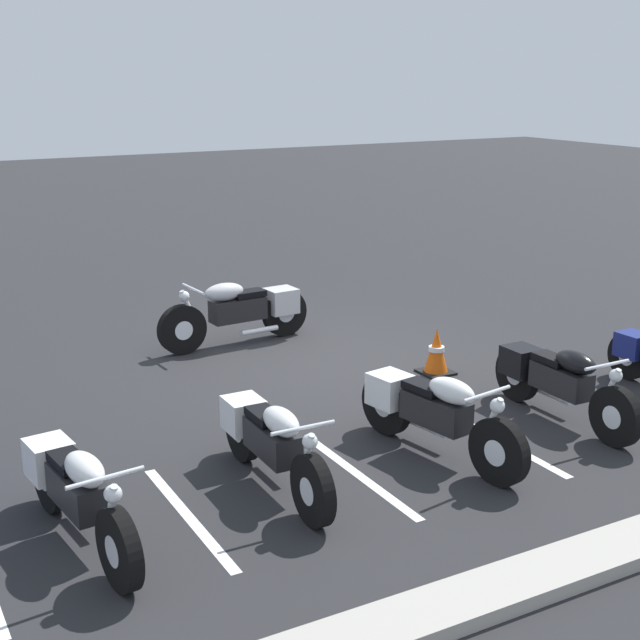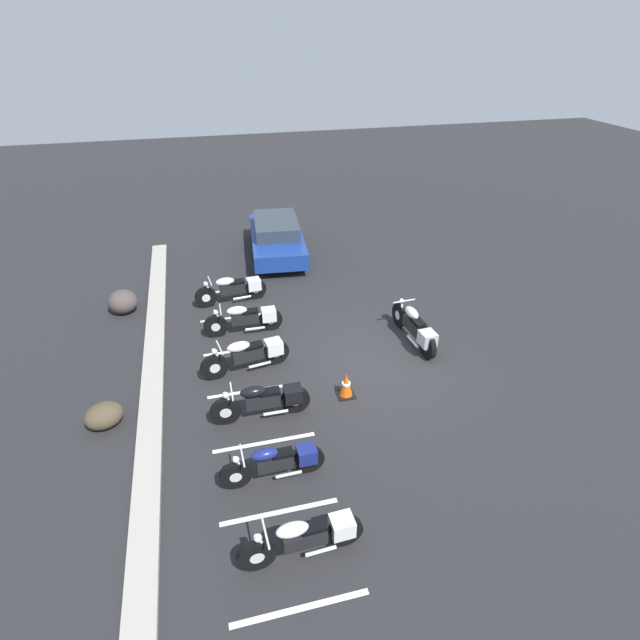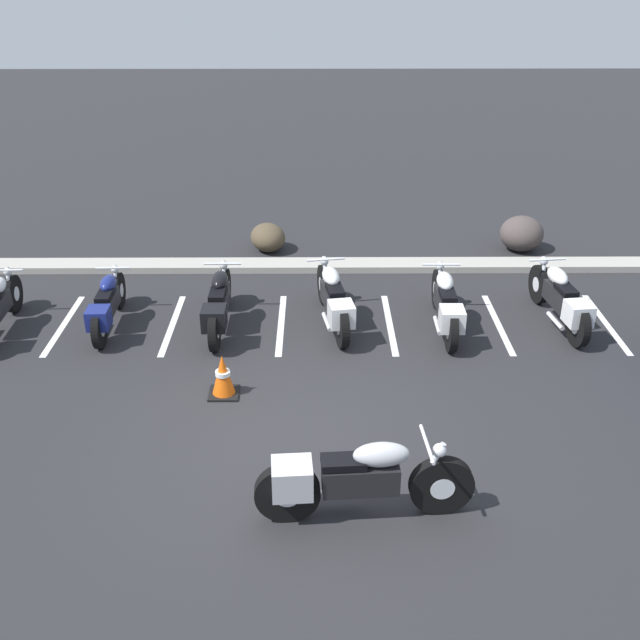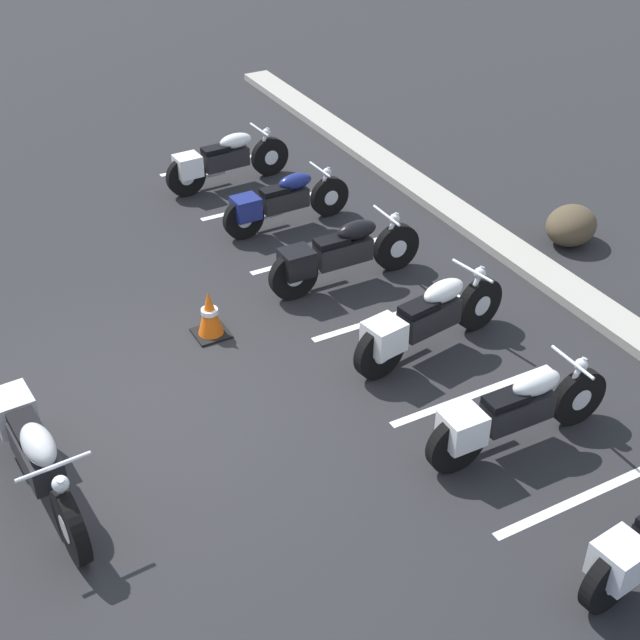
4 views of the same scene
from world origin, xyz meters
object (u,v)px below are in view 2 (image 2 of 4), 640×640
object	(u,v)px
parked_bike_4	(247,318)
landscape_rock_1	(123,302)
parked_bike_1	(278,462)
parked_bike_3	(250,354)
car_blue	(277,237)
traffic_cone	(346,385)
motorcycle_silver_featured	(415,327)
parked_bike_5	(234,289)
parked_bike_0	(308,537)
parked_bike_2	(266,400)
landscape_rock_0	(104,415)

from	to	relation	value
parked_bike_4	landscape_rock_1	bearing A→B (deg)	-30.06
parked_bike_1	parked_bike_3	size ratio (longest dim) A/B	0.90
parked_bike_1	car_blue	bearing A→B (deg)	-101.59
parked_bike_1	traffic_cone	size ratio (longest dim) A/B	3.33
motorcycle_silver_featured	parked_bike_1	world-z (taller)	motorcycle_silver_featured
parked_bike_5	car_blue	distance (m)	3.78
parked_bike_0	landscape_rock_1	xyz separation A→B (m)	(8.92, 3.49, -0.09)
parked_bike_4	parked_bike_1	bearing A→B (deg)	89.74
parked_bike_2	car_blue	distance (m)	8.78
motorcycle_silver_featured	parked_bike_1	size ratio (longest dim) A/B	1.16
motorcycle_silver_featured	traffic_cone	bearing A→B (deg)	120.29
car_blue	traffic_cone	xyz separation A→B (m)	(-8.34, -0.11, -0.40)
parked_bike_3	traffic_cone	xyz separation A→B (m)	(-1.51, -1.98, -0.18)
parked_bike_2	parked_bike_4	world-z (taller)	parked_bike_2
parked_bike_2	traffic_cone	world-z (taller)	parked_bike_2
parked_bike_0	landscape_rock_1	distance (m)	9.58
parked_bike_4	landscape_rock_0	world-z (taller)	parked_bike_4
parked_bike_3	parked_bike_5	world-z (taller)	parked_bike_3
parked_bike_2	traffic_cone	xyz separation A→B (m)	(0.26, -1.88, -0.17)
parked_bike_3	car_blue	size ratio (longest dim) A/B	0.49
parked_bike_1	traffic_cone	distance (m)	2.78
car_blue	traffic_cone	bearing A→B (deg)	6.28
parked_bike_1	parked_bike_3	xyz separation A→B (m)	(3.51, 0.06, 0.05)
traffic_cone	parked_bike_3	bearing A→B (deg)	52.62
parked_bike_1	parked_bike_5	world-z (taller)	parked_bike_5
parked_bike_5	traffic_cone	distance (m)	5.45
motorcycle_silver_featured	parked_bike_5	xyz separation A→B (m)	(3.44, 4.38, -0.03)
landscape_rock_0	traffic_cone	bearing A→B (deg)	-93.32
parked_bike_4	landscape_rock_1	distance (m)	3.95
parked_bike_5	traffic_cone	world-z (taller)	parked_bike_5
parked_bike_5	car_blue	world-z (taller)	car_blue
car_blue	parked_bike_3	bearing A→B (deg)	-9.82
motorcycle_silver_featured	parked_bike_4	bearing A→B (deg)	65.18
parked_bike_5	car_blue	bearing A→B (deg)	-126.38
parked_bike_2	traffic_cone	bearing A→B (deg)	-172.05
parked_bike_3	landscape_rock_0	bearing A→B (deg)	11.01
motorcycle_silver_featured	landscape_rock_0	xyz separation A→B (m)	(-1.32, 7.63, -0.21)
parked_bike_2	traffic_cone	distance (m)	1.90
landscape_rock_0	traffic_cone	xyz separation A→B (m)	(-0.30, -5.24, 0.01)
parked_bike_0	parked_bike_1	xyz separation A→B (m)	(1.66, 0.18, -0.02)
parked_bike_3	landscape_rock_0	distance (m)	3.48
motorcycle_silver_featured	car_blue	world-z (taller)	car_blue
parked_bike_5	motorcycle_silver_featured	bearing A→B (deg)	135.34
parked_bike_2	landscape_rock_1	bearing A→B (deg)	-58.69
parked_bike_3	parked_bike_2	bearing A→B (deg)	84.01
car_blue	parked_bike_2	bearing A→B (deg)	-6.09
parked_bike_4	motorcycle_silver_featured	bearing A→B (deg)	159.81
parked_bike_3	landscape_rock_0	size ratio (longest dim) A/B	2.76
parked_bike_2	traffic_cone	size ratio (longest dim) A/B	3.61
parked_bike_0	parked_bike_2	world-z (taller)	parked_bike_2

